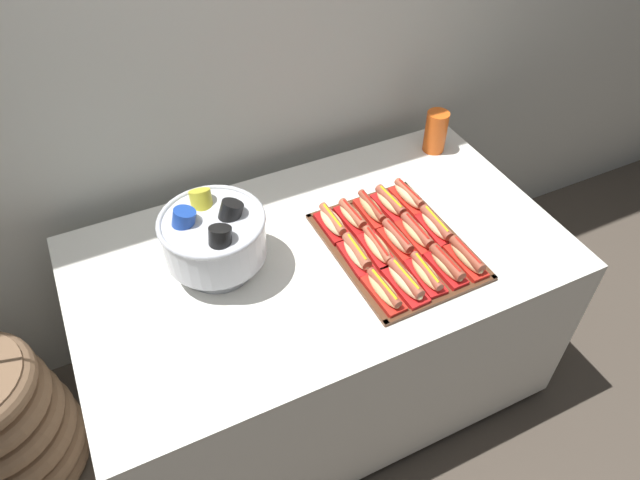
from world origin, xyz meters
TOP-DOWN VIEW (x-y plane):
  - ground_plane at (0.00, 0.00)m, footprint 10.00×10.00m
  - back_wall at (0.00, 0.59)m, footprint 6.00×0.10m
  - buffet_table at (0.00, 0.00)m, footprint 1.59×0.90m
  - floor_vase at (-1.14, 0.15)m, footprint 0.49×0.49m
  - serving_tray at (0.23, -0.09)m, footprint 0.41×0.53m
  - hot_dog_0 at (0.08, -0.26)m, footprint 0.07×0.17m
  - hot_dog_1 at (0.16, -0.25)m, footprint 0.07×0.18m
  - hot_dog_2 at (0.23, -0.25)m, footprint 0.07×0.17m
  - hot_dog_3 at (0.31, -0.25)m, footprint 0.06×0.17m
  - hot_dog_4 at (0.38, -0.25)m, footprint 0.06×0.17m
  - hot_dog_5 at (0.08, -0.09)m, footprint 0.07×0.16m
  - hot_dog_6 at (0.16, -0.09)m, footprint 0.07×0.17m
  - hot_dog_7 at (0.23, -0.09)m, footprint 0.06×0.16m
  - hot_dog_8 at (0.31, -0.09)m, footprint 0.07×0.17m
  - hot_dog_9 at (0.38, -0.09)m, footprint 0.07×0.17m
  - hot_dog_10 at (0.08, 0.07)m, footprint 0.07×0.16m
  - hot_dog_11 at (0.15, 0.07)m, footprint 0.07×0.16m
  - hot_dog_12 at (0.23, 0.08)m, footprint 0.06×0.16m
  - hot_dog_13 at (0.30, 0.08)m, footprint 0.07×0.16m
  - hot_dog_14 at (0.38, 0.08)m, footprint 0.07×0.17m
  - punch_bowl at (-0.32, 0.07)m, footprint 0.32×0.32m
  - cup_stack at (0.64, 0.32)m, footprint 0.09×0.09m

SIDE VIEW (x-z plane):
  - ground_plane at x=0.00m, z-range 0.00..0.00m
  - floor_vase at x=-1.14m, z-range -0.25..0.81m
  - buffet_table at x=0.00m, z-range 0.02..0.78m
  - serving_tray at x=0.23m, z-range 0.76..0.77m
  - hot_dog_6 at x=0.16m, z-range 0.77..0.82m
  - hot_dog_2 at x=0.23m, z-range 0.77..0.82m
  - hot_dog_0 at x=0.08m, z-range 0.77..0.82m
  - hot_dog_8 at x=0.31m, z-range 0.77..0.83m
  - hot_dog_11 at x=0.15m, z-range 0.77..0.82m
  - hot_dog_13 at x=0.30m, z-range 0.77..0.83m
  - hot_dog_9 at x=0.38m, z-range 0.77..0.83m
  - hot_dog_12 at x=0.23m, z-range 0.77..0.83m
  - hot_dog_1 at x=0.16m, z-range 0.77..0.83m
  - hot_dog_3 at x=0.31m, z-range 0.77..0.83m
  - hot_dog_10 at x=0.08m, z-range 0.77..0.83m
  - hot_dog_14 at x=0.38m, z-range 0.77..0.83m
  - hot_dog_4 at x=0.38m, z-range 0.77..0.83m
  - hot_dog_5 at x=0.08m, z-range 0.77..0.83m
  - hot_dog_7 at x=0.23m, z-range 0.77..0.83m
  - cup_stack at x=0.64m, z-range 0.76..0.93m
  - punch_bowl at x=-0.32m, z-range 0.77..1.03m
  - back_wall at x=0.00m, z-range 0.00..2.60m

